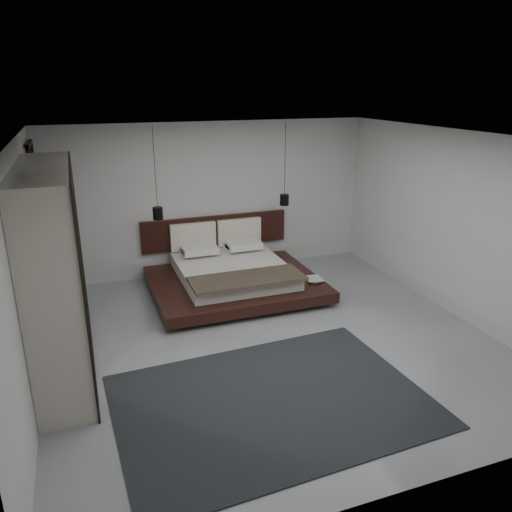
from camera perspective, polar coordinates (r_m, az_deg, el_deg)
name	(u,v)px	position (r m, az deg, el deg)	size (l,w,h in m)	color
floor	(271,339)	(7.16, 1.68, -9.48)	(6.00, 6.00, 0.00)	#989BA1
ceiling	(273,137)	(6.32, 1.93, 13.41)	(6.00, 6.00, 0.00)	white
wall_back	(212,199)	(9.37, -5.02, 6.54)	(6.00, 6.00, 0.00)	silver
wall_front	(411,355)	(4.20, 17.31, -10.71)	(6.00, 6.00, 0.00)	silver
wall_left	(25,273)	(6.22, -24.87, -1.76)	(6.00, 6.00, 0.00)	silver
wall_right	(455,225)	(8.17, 21.80, 3.35)	(6.00, 6.00, 0.00)	silver
lattice_screen	(41,226)	(8.58, -23.38, 3.17)	(0.05, 0.90, 2.60)	black
bed	(232,274)	(8.69, -2.74, -2.09)	(2.80, 2.40, 1.08)	black
book_lower	(308,280)	(8.52, 6.00, -2.72)	(0.24, 0.32, 0.03)	#99724C
book_upper	(308,279)	(8.48, 5.97, -2.64)	(0.21, 0.28, 0.02)	#99724C
pendant_left	(158,213)	(8.53, -11.16, 4.86)	(0.17, 0.17, 1.53)	black
pendant_right	(284,199)	(9.13, 3.25, 6.49)	(0.16, 0.16, 1.47)	black
wardrobe	(55,274)	(6.42, -21.94, -1.91)	(0.61, 2.61, 2.56)	beige
rug	(272,401)	(5.92, 1.81, -16.20)	(3.46, 2.47, 0.01)	black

